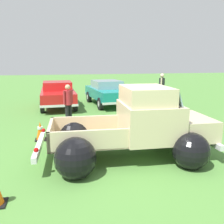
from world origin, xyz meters
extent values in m
plane|color=#548C3D|center=(0.00, 0.00, 0.00)|extent=(80.00, 80.00, 0.00)
cylinder|color=black|center=(1.49, 0.81, 0.38)|extent=(0.77, 0.25, 0.76)
cylinder|color=silver|center=(1.49, 0.81, 0.38)|extent=(0.35, 0.25, 0.34)
cylinder|color=black|center=(1.41, -0.93, 0.38)|extent=(0.77, 0.25, 0.76)
cylinder|color=silver|center=(1.41, -0.93, 0.38)|extent=(0.35, 0.25, 0.34)
cylinder|color=black|center=(-1.31, 0.93, 0.38)|extent=(0.77, 0.25, 0.76)
cylinder|color=silver|center=(-1.31, 0.93, 0.38)|extent=(0.35, 0.25, 0.34)
cylinder|color=black|center=(-1.39, -0.81, 0.38)|extent=(0.77, 0.25, 0.76)
cylinder|color=silver|center=(-1.39, -0.81, 0.38)|extent=(0.35, 0.25, 0.34)
sphere|color=black|center=(-1.31, 0.98, 0.44)|extent=(1.00, 1.00, 0.96)
sphere|color=black|center=(-1.39, -0.86, 0.44)|extent=(1.00, 1.00, 0.96)
cube|color=olive|center=(-0.95, 0.04, 0.54)|extent=(2.11, 1.63, 0.04)
cube|color=beige|center=(-0.92, 0.77, 0.77)|extent=(2.05, 0.17, 0.50)
cube|color=beige|center=(-0.98, -0.69, 0.77)|extent=(2.05, 0.17, 0.50)
cube|color=beige|center=(0.03, 0.00, 0.77)|extent=(0.15, 1.54, 0.50)
cube|color=beige|center=(-1.93, 0.08, 0.77)|extent=(0.15, 1.54, 0.50)
cube|color=beige|center=(0.65, -0.03, 0.99)|extent=(1.52, 1.76, 0.95)
cube|color=beige|center=(0.55, -0.02, 1.70)|extent=(1.21, 1.59, 0.45)
cube|color=#8CADB7|center=(1.19, -0.05, 1.68)|extent=(0.21, 1.47, 0.38)
cube|color=beige|center=(1.70, -0.07, 0.80)|extent=(1.32, 1.67, 0.55)
sphere|color=black|center=(1.49, 0.84, 0.42)|extent=(0.96, 0.96, 0.92)
sphere|color=black|center=(1.41, -0.96, 0.42)|extent=(0.96, 0.96, 0.92)
cube|color=silver|center=(-2.24, 0.10, 0.46)|extent=(0.20, 1.98, 0.14)
cube|color=silver|center=(2.24, -0.10, 0.46)|extent=(0.20, 1.98, 0.14)
sphere|color=red|center=(-2.16, 0.88, 0.64)|extent=(0.11, 0.11, 0.11)
sphere|color=red|center=(-2.23, -0.70, 0.64)|extent=(0.11, 0.11, 0.11)
cylinder|color=black|center=(-0.91, 6.43, 0.33)|extent=(0.22, 0.67, 0.66)
cylinder|color=silver|center=(-0.91, 6.43, 0.33)|extent=(0.22, 0.30, 0.30)
cylinder|color=black|center=(-2.54, 6.38, 0.33)|extent=(0.22, 0.67, 0.66)
cylinder|color=silver|center=(-2.54, 6.38, 0.33)|extent=(0.22, 0.30, 0.30)
cylinder|color=black|center=(-0.99, 9.09, 0.33)|extent=(0.22, 0.67, 0.66)
cylinder|color=silver|center=(-0.99, 9.09, 0.33)|extent=(0.22, 0.30, 0.30)
cylinder|color=black|center=(-2.62, 9.04, 0.33)|extent=(0.22, 0.67, 0.66)
cylinder|color=silver|center=(-2.62, 9.04, 0.33)|extent=(0.22, 0.30, 0.30)
cube|color=red|center=(-1.76, 7.73, 0.71)|extent=(1.89, 4.20, 0.55)
cube|color=red|center=(-1.77, 7.90, 1.21)|extent=(1.57, 1.79, 0.45)
cube|color=silver|center=(-1.83, 9.77, 0.45)|extent=(1.82, 0.16, 0.12)
cube|color=silver|center=(-1.70, 5.70, 0.45)|extent=(1.82, 0.16, 0.12)
cylinder|color=black|center=(2.05, 6.67, 0.33)|extent=(0.27, 0.68, 0.66)
cylinder|color=silver|center=(2.05, 6.67, 0.33)|extent=(0.24, 0.32, 0.30)
cylinder|color=black|center=(0.43, 6.49, 0.33)|extent=(0.27, 0.68, 0.66)
cylinder|color=silver|center=(0.43, 6.49, 0.33)|extent=(0.24, 0.32, 0.30)
cylinder|color=black|center=(1.76, 9.29, 0.33)|extent=(0.27, 0.68, 0.66)
cylinder|color=silver|center=(1.76, 9.29, 0.33)|extent=(0.24, 0.32, 0.30)
cylinder|color=black|center=(0.13, 9.11, 0.33)|extent=(0.27, 0.68, 0.66)
cylinder|color=silver|center=(0.13, 9.11, 0.33)|extent=(0.24, 0.32, 0.30)
cube|color=teal|center=(1.09, 7.89, 0.71)|extent=(2.20, 4.28, 0.55)
cube|color=#8CADB7|center=(1.07, 8.06, 1.21)|extent=(1.70, 1.88, 0.45)
cube|color=silver|center=(0.87, 9.90, 0.45)|extent=(1.81, 0.30, 0.12)
cube|color=silver|center=(1.31, 5.89, 0.45)|extent=(1.81, 0.30, 0.12)
cylinder|color=black|center=(-1.40, 3.98, 0.39)|extent=(0.21, 0.21, 0.79)
cylinder|color=black|center=(-1.27, 4.10, 0.39)|extent=(0.21, 0.21, 0.79)
cylinder|color=#B2262D|center=(-1.33, 4.04, 1.08)|extent=(0.48, 0.48, 0.59)
cylinder|color=#B2262D|center=(-1.50, 3.89, 1.11)|extent=(0.13, 0.13, 0.56)
cylinder|color=#B2262D|center=(-1.17, 4.19, 1.11)|extent=(0.13, 0.13, 0.56)
sphere|color=#DBAD84|center=(-1.33, 4.04, 1.52)|extent=(0.30, 0.30, 0.21)
cylinder|color=black|center=(4.27, 7.43, 0.45)|extent=(0.21, 0.21, 0.89)
cylinder|color=black|center=(4.36, 7.57, 0.45)|extent=(0.21, 0.21, 0.89)
cylinder|color=#26262B|center=(4.32, 7.50, 1.22)|extent=(0.47, 0.47, 0.67)
cylinder|color=beige|center=(4.20, 7.31, 1.26)|extent=(0.12, 0.12, 0.63)
cylinder|color=#26262B|center=(4.43, 7.68, 1.26)|extent=(0.12, 0.12, 0.63)
sphere|color=beige|center=(4.32, 7.50, 1.71)|extent=(0.33, 0.33, 0.24)
cube|color=black|center=(-2.34, 1.99, 0.01)|extent=(0.36, 0.36, 0.03)
cone|color=orange|center=(-2.34, 1.99, 0.33)|extent=(0.28, 0.28, 0.60)
cylinder|color=white|center=(-2.34, 1.99, 0.42)|extent=(0.17, 0.17, 0.08)
camera|label=1|loc=(-1.67, -6.02, 2.59)|focal=38.95mm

